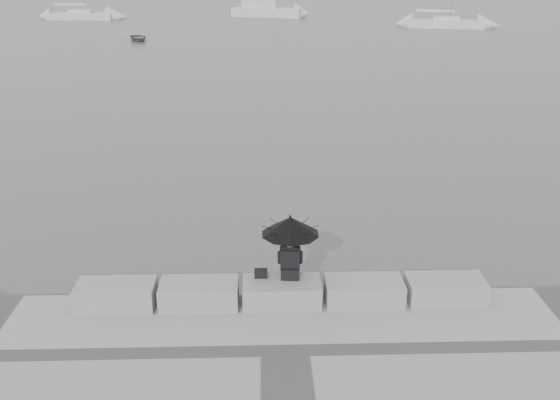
{
  "coord_description": "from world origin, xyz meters",
  "views": [
    {
      "loc": [
        -0.39,
        -11.7,
        7.21
      ],
      "look_at": [
        0.07,
        3.0,
        1.45
      ],
      "focal_mm": 40.0,
      "sensor_mm": 36.0,
      "label": 1
    }
  ],
  "objects_px": {
    "seated_person": "(290,233)",
    "sailboat_right": "(446,23)",
    "sailboat_left": "(81,15)",
    "dinghy": "(138,38)",
    "motor_cruiser": "(268,10)"
  },
  "relations": [
    {
      "from": "dinghy",
      "to": "sailboat_left",
      "type": "bearing_deg",
      "value": 93.83
    },
    {
      "from": "motor_cruiser",
      "to": "seated_person",
      "type": "bearing_deg",
      "value": -71.98
    },
    {
      "from": "sailboat_left",
      "to": "sailboat_right",
      "type": "xyz_separation_m",
      "value": [
        41.85,
        -10.74,
        -0.0
      ]
    },
    {
      "from": "sailboat_right",
      "to": "motor_cruiser",
      "type": "distance_m",
      "value": 23.35
    },
    {
      "from": "seated_person",
      "to": "sailboat_right",
      "type": "bearing_deg",
      "value": 76.23
    },
    {
      "from": "sailboat_left",
      "to": "dinghy",
      "type": "relative_size",
      "value": 4.22
    },
    {
      "from": "motor_cruiser",
      "to": "sailboat_left",
      "type": "bearing_deg",
      "value": -154.46
    },
    {
      "from": "sailboat_left",
      "to": "dinghy",
      "type": "bearing_deg",
      "value": -58.85
    },
    {
      "from": "sailboat_right",
      "to": "motor_cruiser",
      "type": "height_order",
      "value": "sailboat_right"
    },
    {
      "from": "sailboat_left",
      "to": "motor_cruiser",
      "type": "distance_m",
      "value": 23.06
    },
    {
      "from": "sailboat_left",
      "to": "dinghy",
      "type": "height_order",
      "value": "sailboat_left"
    },
    {
      "from": "seated_person",
      "to": "sailboat_left",
      "type": "bearing_deg",
      "value": 113.09
    },
    {
      "from": "sailboat_right",
      "to": "dinghy",
      "type": "distance_m",
      "value": 32.82
    },
    {
      "from": "seated_person",
      "to": "dinghy",
      "type": "bearing_deg",
      "value": 108.85
    },
    {
      "from": "seated_person",
      "to": "sailboat_right",
      "type": "height_order",
      "value": "sailboat_right"
    }
  ]
}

